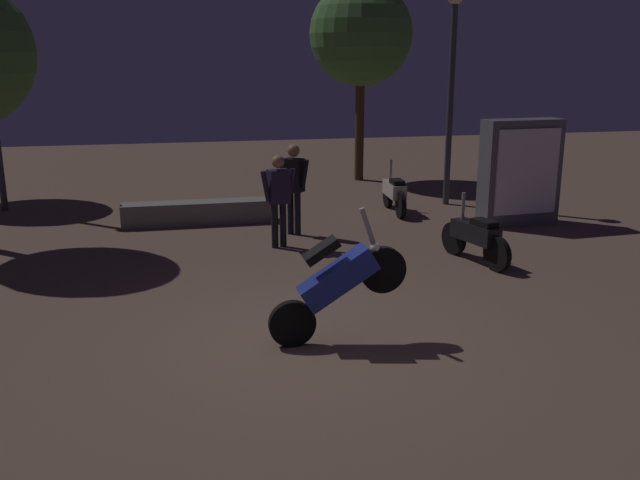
% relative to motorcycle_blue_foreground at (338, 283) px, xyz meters
% --- Properties ---
extents(ground_plane, '(40.00, 40.00, 0.00)m').
position_rel_motorcycle_blue_foreground_xyz_m(ground_plane, '(-0.34, 0.09, -0.74)').
color(ground_plane, brown).
extents(motorcycle_blue_foreground, '(1.66, 0.32, 1.63)m').
position_rel_motorcycle_blue_foreground_xyz_m(motorcycle_blue_foreground, '(0.00, 0.00, 0.00)').
color(motorcycle_blue_foreground, black).
rests_on(motorcycle_blue_foreground, ground_plane).
extents(motorcycle_white_parked_left, '(0.36, 1.66, 1.11)m').
position_rel_motorcycle_blue_foreground_xyz_m(motorcycle_white_parked_left, '(2.84, 6.57, -0.31)').
color(motorcycle_white_parked_left, black).
rests_on(motorcycle_white_parked_left, ground_plane).
extents(motorcycle_black_parked_right, '(0.54, 1.63, 1.11)m').
position_rel_motorcycle_blue_foreground_xyz_m(motorcycle_black_parked_right, '(2.98, 2.73, -0.31)').
color(motorcycle_black_parked_right, black).
rests_on(motorcycle_black_parked_right, ground_plane).
extents(person_rider_beside, '(0.55, 0.52, 1.72)m').
position_rel_motorcycle_blue_foreground_xyz_m(person_rider_beside, '(0.39, 5.16, 0.28)').
color(person_rider_beside, black).
rests_on(person_rider_beside, ground_plane).
extents(person_bystander_far, '(0.66, 0.33, 1.64)m').
position_rel_motorcycle_blue_foreground_xyz_m(person_bystander_far, '(-0.02, 4.33, 0.23)').
color(person_bystander_far, black).
rests_on(person_bystander_far, ground_plane).
extents(streetlamp_near, '(0.36, 0.36, 4.71)m').
position_rel_motorcycle_blue_foreground_xyz_m(streetlamp_near, '(4.28, 7.18, 2.27)').
color(streetlamp_near, '#38383D').
rests_on(streetlamp_near, ground_plane).
extents(tree_left_bg, '(2.69, 2.69, 5.18)m').
position_rel_motorcycle_blue_foreground_xyz_m(tree_left_bg, '(3.17, 10.68, 3.08)').
color(tree_left_bg, '#4C331E').
rests_on(tree_left_bg, ground_plane).
extents(kiosk_billboard, '(1.63, 0.64, 2.10)m').
position_rel_motorcycle_blue_foreground_xyz_m(kiosk_billboard, '(4.96, 5.08, 0.31)').
color(kiosk_billboard, '#595960').
rests_on(kiosk_billboard, ground_plane).
extents(planter_wall_low, '(2.99, 0.50, 0.45)m').
position_rel_motorcycle_blue_foreground_xyz_m(planter_wall_low, '(-1.37, 6.46, -0.52)').
color(planter_wall_low, gray).
rests_on(planter_wall_low, ground_plane).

